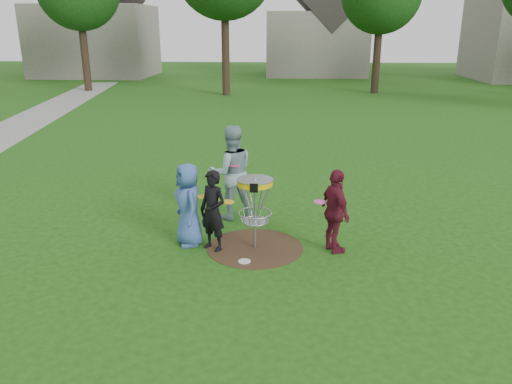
# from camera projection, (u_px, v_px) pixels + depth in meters

# --- Properties ---
(ground) EXTENTS (100.00, 100.00, 0.00)m
(ground) POSITION_uv_depth(u_px,v_px,m) (255.00, 248.00, 9.32)
(ground) COLOR #19470F
(ground) RESTS_ON ground
(dirt_patch) EXTENTS (1.80, 1.80, 0.01)m
(dirt_patch) POSITION_uv_depth(u_px,v_px,m) (255.00, 248.00, 9.32)
(dirt_patch) COLOR #47331E
(dirt_patch) RESTS_ON ground
(player_blue) EXTENTS (0.79, 0.91, 1.58)m
(player_blue) POSITION_uv_depth(u_px,v_px,m) (188.00, 205.00, 9.25)
(player_blue) COLOR #375897
(player_blue) RESTS_ON ground
(player_black) EXTENTS (0.66, 0.60, 1.51)m
(player_black) POSITION_uv_depth(u_px,v_px,m) (213.00, 211.00, 9.04)
(player_black) COLOR black
(player_black) RESTS_ON ground
(player_grey) EXTENTS (1.17, 1.03, 2.01)m
(player_grey) POSITION_uv_depth(u_px,v_px,m) (231.00, 173.00, 10.50)
(player_grey) COLOR #7C99A0
(player_grey) RESTS_ON ground
(player_maroon) EXTENTS (0.70, 0.99, 1.56)m
(player_maroon) POSITION_uv_depth(u_px,v_px,m) (335.00, 212.00, 8.94)
(player_maroon) COLOR maroon
(player_maroon) RESTS_ON ground
(disc_on_grass) EXTENTS (0.22, 0.22, 0.02)m
(disc_on_grass) POSITION_uv_depth(u_px,v_px,m) (244.00, 261.00, 8.76)
(disc_on_grass) COLOR silver
(disc_on_grass) RESTS_ON ground
(disc_golf_basket) EXTENTS (0.66, 0.67, 1.38)m
(disc_golf_basket) POSITION_uv_depth(u_px,v_px,m) (255.00, 196.00, 9.00)
(disc_golf_basket) COLOR #9EA0A5
(disc_golf_basket) RESTS_ON ground
(held_discs) EXTENTS (2.36, 1.56, 0.33)m
(held_discs) POSITION_uv_depth(u_px,v_px,m) (246.00, 190.00, 9.31)
(held_discs) COLOR gold
(held_discs) RESTS_ON ground
(house_row) EXTENTS (44.50, 10.65, 11.62)m
(house_row) POSITION_uv_depth(u_px,v_px,m) (341.00, 23.00, 39.05)
(house_row) COLOR gray
(house_row) RESTS_ON ground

